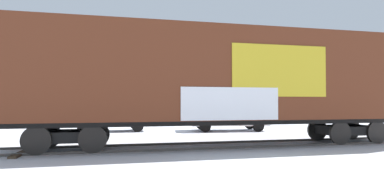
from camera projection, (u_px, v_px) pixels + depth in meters
ground_plane at (237, 145)px, 11.58m from camera, size 260.00×260.00×0.00m
track at (178, 146)px, 11.11m from camera, size 60.02×3.68×0.08m
freight_car at (221, 78)px, 11.52m from camera, size 16.18×3.49×4.56m
flagpole at (97, 60)px, 22.12m from camera, size 1.40×0.18×7.73m
hillside at (149, 89)px, 88.93m from camera, size 151.55×33.56×15.91m
parked_car_silver at (111, 118)px, 17.29m from camera, size 4.38×2.17×1.51m
parked_car_white at (227, 116)px, 17.80m from camera, size 4.65×2.23×1.71m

